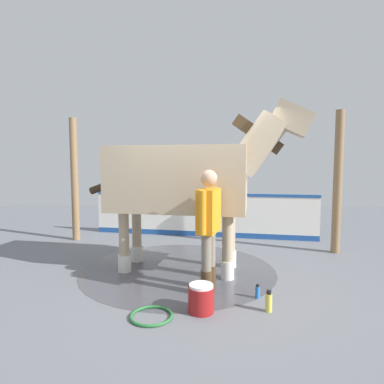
# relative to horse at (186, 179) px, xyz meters

# --- Properties ---
(ground_plane) EXTENTS (16.00, 16.00, 0.02)m
(ground_plane) POSITION_rel_horse_xyz_m (-0.22, -0.12, -1.47)
(ground_plane) COLOR slate
(wet_patch) EXTENTS (3.10, 3.10, 0.00)m
(wet_patch) POSITION_rel_horse_xyz_m (0.02, 0.12, -1.46)
(wet_patch) COLOR #4C4C54
(wet_patch) RESTS_ON ground
(barrier_wall) EXTENTS (0.76, 5.18, 1.02)m
(barrier_wall) POSITION_rel_horse_xyz_m (2.40, -0.19, -0.99)
(barrier_wall) COLOR white
(barrier_wall) RESTS_ON ground
(roof_post_near) EXTENTS (0.16, 0.16, 2.69)m
(roof_post_near) POSITION_rel_horse_xyz_m (1.18, -2.78, -0.12)
(roof_post_near) COLOR olive
(roof_post_near) RESTS_ON ground
(roof_post_far) EXTENTS (0.16, 0.16, 2.69)m
(roof_post_far) POSITION_rel_horse_xyz_m (1.89, 2.63, -0.12)
(roof_post_far) COLOR olive
(roof_post_far) RESTS_ON ground
(horse) EXTENTS (1.27, 3.53, 2.63)m
(horse) POSITION_rel_horse_xyz_m (0.00, 0.00, 0.00)
(horse) COLOR tan
(horse) RESTS_ON ground
(handler) EXTENTS (0.64, 0.33, 1.62)m
(handler) POSITION_rel_horse_xyz_m (-0.86, -0.37, -0.53)
(handler) COLOR #47331E
(handler) RESTS_ON ground
(wash_bucket) EXTENTS (0.30, 0.30, 0.32)m
(wash_bucket) POSITION_rel_horse_xyz_m (-1.45, -0.29, -1.30)
(wash_bucket) COLOR maroon
(wash_bucket) RESTS_ON ground
(bottle_shampoo) EXTENTS (0.08, 0.08, 0.25)m
(bottle_shampoo) POSITION_rel_horse_xyz_m (-1.39, -1.07, -1.35)
(bottle_shampoo) COLOR #D8CC4C
(bottle_shampoo) RESTS_ON ground
(bottle_spray) EXTENTS (0.06, 0.06, 0.18)m
(bottle_spray) POSITION_rel_horse_xyz_m (-1.03, -0.99, -1.38)
(bottle_spray) COLOR blue
(bottle_spray) RESTS_ON ground
(hose_coil) EXTENTS (0.48, 0.48, 0.03)m
(hose_coil) POSITION_rel_horse_xyz_m (-1.62, 0.25, -1.45)
(hose_coil) COLOR #267233
(hose_coil) RESTS_ON ground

